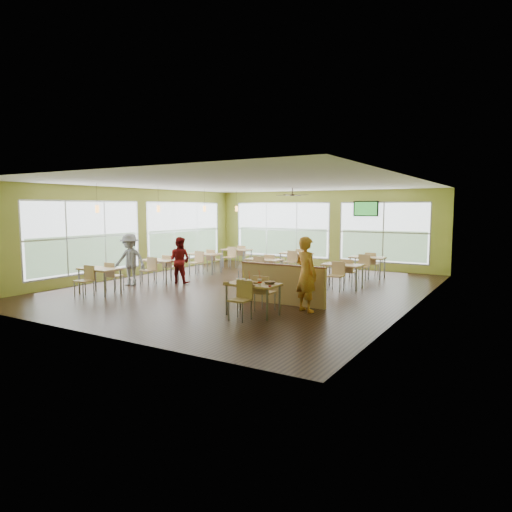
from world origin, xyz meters
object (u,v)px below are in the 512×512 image
main_table (253,288)px  food_basket (270,282)px  man_plaid (306,274)px  half_wall_divider (282,284)px

main_table → food_basket: bearing=17.8°
main_table → man_plaid: 1.35m
half_wall_divider → man_plaid: 1.06m
main_table → food_basket: 0.42m
main_table → man_plaid: (0.88, 0.99, 0.27)m
food_basket → main_table: bearing=-162.2°
main_table → man_plaid: size_ratio=0.84×
main_table → food_basket: size_ratio=5.76×
main_table → half_wall_divider: (0.00, 1.45, -0.11)m
half_wall_divider → food_basket: (0.37, -1.33, 0.26)m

